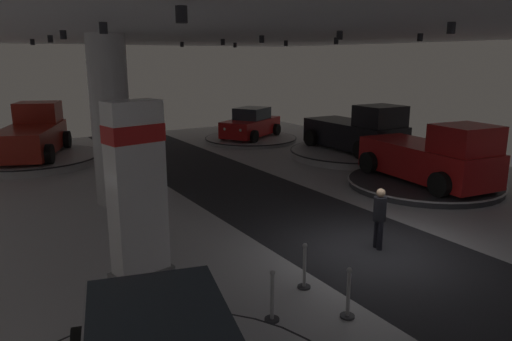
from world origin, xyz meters
name	(u,v)px	position (x,y,z in m)	size (l,w,h in m)	color
ground	(374,252)	(0.00, 0.00, -0.02)	(24.00, 44.00, 0.06)	silver
ceiling_with_spotlights	(389,22)	(0.00, 0.00, 5.55)	(24.00, 44.00, 0.39)	silver
column_left	(111,121)	(-4.40, 7.62, 2.75)	(1.23, 1.23, 5.50)	silver
brand_sign_pylon	(137,194)	(-5.59, 1.28, 2.04)	(1.36, 0.87, 3.94)	slate
display_platform_mid_right	(424,183)	(6.04, 3.47, 0.14)	(5.68, 5.68, 0.26)	#333338
pickup_truck_mid_right	(433,157)	(6.00, 3.15, 1.19)	(3.11, 5.50, 2.30)	red
display_platform_deep_right	(251,139)	(5.61, 15.51, 0.13)	(5.33, 5.33, 0.22)	#B7B7BC
display_car_deep_right	(251,124)	(5.64, 15.53, 0.99)	(4.53, 3.71, 1.71)	red
display_platform_far_right	(352,153)	(7.54, 9.01, 0.20)	(6.10, 6.10, 0.36)	#B7B7BC
pickup_truck_far_right	(358,132)	(7.53, 8.69, 1.29)	(2.71, 5.33, 2.30)	black
display_platform_deep_left	(33,159)	(-6.03, 15.49, 0.20)	(5.91, 5.91, 0.37)	#B7B7BC
pickup_truck_deep_left	(32,135)	(-5.91, 15.79, 1.30)	(4.09, 5.70, 2.30)	maroon
visitor_walking_near	(379,215)	(0.18, 0.08, 0.91)	(0.32, 0.32, 1.59)	black
stanchion_a	(304,272)	(-2.71, -0.65, 0.37)	(0.28, 0.28, 1.01)	#333338
stanchion_b	(348,299)	(-2.72, -2.01, 0.37)	(0.28, 0.28, 1.01)	#333338
stanchion_c	(272,302)	(-4.00, -1.37, 0.37)	(0.28, 0.28, 1.01)	#333338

